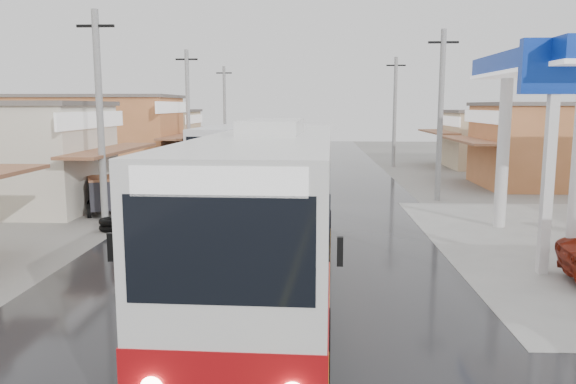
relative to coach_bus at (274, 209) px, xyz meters
name	(u,v)px	position (x,y,z in m)	size (l,w,h in m)	color
ground	(266,310)	(-0.06, -1.53, -2.00)	(120.00, 120.00, 0.00)	slate
road	(292,199)	(-0.06, 13.47, -1.99)	(12.00, 90.00, 0.02)	black
centre_line	(292,199)	(-0.06, 13.47, -1.98)	(0.15, 90.00, 0.01)	#D8CC4C
shopfronts_left	(58,188)	(-13.06, 16.47, -2.00)	(11.00, 44.00, 5.20)	tan
utility_poles_left	(156,195)	(-7.06, 14.47, -2.00)	(1.60, 50.00, 8.00)	gray
utility_poles_right	(437,200)	(6.94, 13.47, -2.00)	(1.60, 36.00, 8.00)	gray
coach_bus	(274,209)	(0.00, 0.00, 0.00)	(3.37, 13.41, 4.16)	silver
second_bus	(223,150)	(-4.71, 21.79, -0.29)	(2.94, 9.69, 3.19)	silver
cyclist	(164,224)	(-3.86, 4.15, -1.29)	(1.03, 2.12, 2.19)	black
tricycle_near	(104,193)	(-7.76, 9.32, -1.11)	(2.03, 2.25, 1.57)	#26262D
tyre_stack	(112,224)	(-6.36, 6.26, -1.77)	(0.90, 0.90, 0.46)	black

